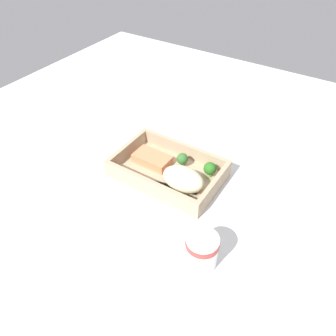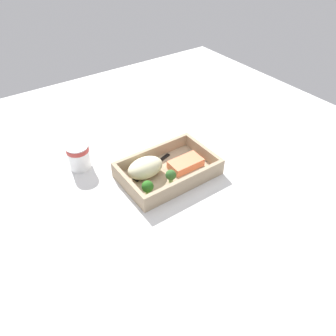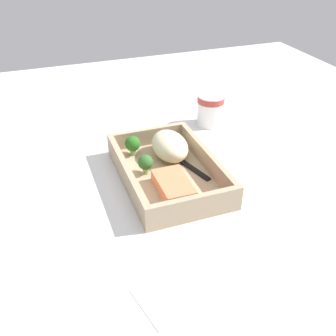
# 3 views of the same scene
# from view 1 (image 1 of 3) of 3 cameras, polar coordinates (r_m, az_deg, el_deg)

# --- Properties ---
(ground_plane) EXTENTS (1.60, 1.60, 0.02)m
(ground_plane) POSITION_cam_1_polar(r_m,az_deg,el_deg) (0.89, 0.00, -1.79)
(ground_plane) COLOR silver
(takeout_tray) EXTENTS (0.28, 0.18, 0.01)m
(takeout_tray) POSITION_cam_1_polar(r_m,az_deg,el_deg) (0.88, 0.00, -1.03)
(takeout_tray) COLOR tan
(takeout_tray) RESTS_ON ground_plane
(tray_rim) EXTENTS (0.28, 0.18, 0.04)m
(tray_rim) POSITION_cam_1_polar(r_m,az_deg,el_deg) (0.86, 0.00, 0.21)
(tray_rim) COLOR tan
(tray_rim) RESTS_ON takeout_tray
(salmon_fillet) EXTENTS (0.10, 0.06, 0.02)m
(salmon_fillet) POSITION_cam_1_polar(r_m,az_deg,el_deg) (0.89, -2.77, 1.57)
(salmon_fillet) COLOR #F07C52
(salmon_fillet) RESTS_ON takeout_tray
(mashed_potatoes) EXTENTS (0.11, 0.07, 0.06)m
(mashed_potatoes) POSITION_cam_1_polar(r_m,az_deg,el_deg) (0.81, 2.67, -1.92)
(mashed_potatoes) COLOR beige
(mashed_potatoes) RESTS_ON takeout_tray
(broccoli_floret_1) EXTENTS (0.03, 0.03, 0.04)m
(broccoli_floret_1) POSITION_cam_1_polar(r_m,az_deg,el_deg) (0.85, 7.31, -0.15)
(broccoli_floret_1) COLOR #76A14F
(broccoli_floret_1) RESTS_ON takeout_tray
(broccoli_floret_2) EXTENTS (0.03, 0.03, 0.04)m
(broccoli_floret_2) POSITION_cam_1_polar(r_m,az_deg,el_deg) (0.87, 2.51, 1.56)
(broccoli_floret_2) COLOR #7DA65A
(broccoli_floret_2) RESTS_ON takeout_tray
(fork) EXTENTS (0.16, 0.06, 0.00)m
(fork) POSITION_cam_1_polar(r_m,az_deg,el_deg) (0.83, 0.53, -3.20)
(fork) COLOR black
(fork) RESTS_ON takeout_tray
(paper_cup) EXTENTS (0.07, 0.07, 0.08)m
(paper_cup) POSITION_cam_1_polar(r_m,az_deg,el_deg) (0.67, 5.88, -13.94)
(paper_cup) COLOR white
(paper_cup) RESTS_ON ground_plane
(receipt_slip) EXTENTS (0.11, 0.15, 0.00)m
(receipt_slip) POSITION_cam_1_polar(r_m,az_deg,el_deg) (1.06, -10.35, 6.51)
(receipt_slip) COLOR white
(receipt_slip) RESTS_ON ground_plane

